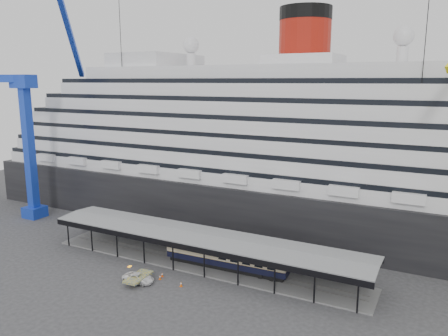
{
  "coord_description": "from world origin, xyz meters",
  "views": [
    {
      "loc": [
        34.55,
        -53.68,
        30.0
      ],
      "look_at": [
        2.66,
        8.0,
        16.04
      ],
      "focal_mm": 35.0,
      "sensor_mm": 36.0,
      "label": 1
    }
  ],
  "objects": [
    {
      "name": "platform_canopy",
      "position": [
        0.0,
        5.0,
        2.36
      ],
      "size": [
        56.0,
        9.18,
        5.3
      ],
      "color": "slate",
      "rests_on": "ground"
    },
    {
      "name": "traffic_cone_right",
      "position": [
        1.36,
        -3.35,
        0.39
      ],
      "size": [
        0.44,
        0.44,
        0.79
      ],
      "rotation": [
        0.0,
        0.0,
        -0.1
      ],
      "color": "#E35B0C",
      "rests_on": "ground"
    },
    {
      "name": "crane_blue",
      "position": [
        -45.11,
        10.62,
        19.96
      ],
      "size": [
        22.63,
        19.19,
        47.6
      ],
      "color": "blue",
      "rests_on": "ground"
    },
    {
      "name": "traffic_cone_left",
      "position": [
        -3.03,
        -1.94,
        0.36
      ],
      "size": [
        0.43,
        0.43,
        0.72
      ],
      "rotation": [
        0.0,
        0.0,
        -0.17
      ],
      "color": "#DF480C",
      "rests_on": "ground"
    },
    {
      "name": "pullman_carriage",
      "position": [
        4.58,
        5.0,
        2.49
      ],
      "size": [
        20.79,
        3.39,
        20.33
      ],
      "rotation": [
        0.0,
        0.0,
        0.03
      ],
      "color": "black",
      "rests_on": "ground"
    },
    {
      "name": "traffic_cone_mid",
      "position": [
        -2.82,
        -2.85,
        0.36
      ],
      "size": [
        0.4,
        0.4,
        0.73
      ],
      "rotation": [
        0.0,
        0.0,
        -0.06
      ],
      "color": "#D9560C",
      "rests_on": "ground"
    },
    {
      "name": "ground",
      "position": [
        0.0,
        0.0,
        0.0
      ],
      "size": [
        200.0,
        200.0,
        0.0
      ],
      "primitive_type": "plane",
      "color": "#333335",
      "rests_on": "ground"
    },
    {
      "name": "port_truck",
      "position": [
        -5.14,
        -5.12,
        0.68
      ],
      "size": [
        5.04,
        2.57,
        1.36
      ],
      "primitive_type": "imported",
      "rotation": [
        0.0,
        0.0,
        1.63
      ],
      "color": "white",
      "rests_on": "ground"
    },
    {
      "name": "cruise_ship",
      "position": [
        0.05,
        32.0,
        18.35
      ],
      "size": [
        130.0,
        30.0,
        43.9
      ],
      "color": "black",
      "rests_on": "ground"
    }
  ]
}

